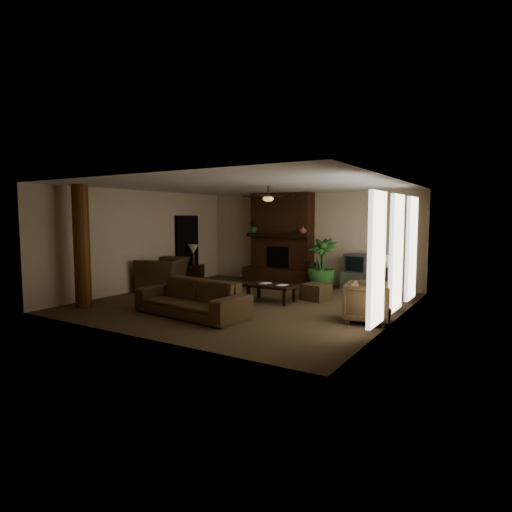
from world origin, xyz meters
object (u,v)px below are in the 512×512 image
Objects in this scene: coffee_table at (271,286)px; ottoman at (316,292)px; armchair_right at (368,300)px; side_table_left at (195,274)px; armchair_left at (163,269)px; lamp_right at (388,264)px; tv_stand at (357,281)px; log_column at (82,246)px; lamp_left at (193,251)px; sofa at (191,292)px; side_table_right at (385,295)px; floor_vase at (311,271)px; floor_plant at (322,275)px.

coffee_table reaches higher than ottoman.
armchair_right is 6.57m from side_table_left.
side_table_left is at bearing 160.98° from armchair_left.
armchair_left is 6.12m from lamp_right.
side_table_left reaches higher than tv_stand.
tv_stand is at bearing 124.56° from lamp_right.
armchair_right is 0.73× the size of coffee_table.
log_column is 4.17m from lamp_left.
armchair_right is at bearing -19.23° from side_table_left.
sofa is 4.47m from lamp_right.
side_table_right is at bearing 31.34° from log_column.
log_column is 7.00m from lamp_right.
side_table_right is 0.85× the size of lamp_right.
sofa is 3.41m from armchair_left.
coffee_table is 2.70m from floor_vase.
log_column is 3.64× the size of floor_vase.
coffee_table is 2.18× the size of side_table_right.
lamp_right reaches higher than floor_vase.
log_column is 2.79m from armchair_left.
armchair_right is (6.09, -0.66, -0.17)m from armchair_left.
tv_stand is at bearing 11.23° from armchair_right.
side_table_left is at bearing 135.01° from sofa.
ottoman is at bearing 78.44° from armchair_left.
sofa is 4.24× the size of ottoman.
sofa is at bearing 30.12° from armchair_left.
armchair_left is 2.51× the size of side_table_right.
floor_vase is (0.55, 4.85, -0.07)m from sofa.
lamp_left is at bearing -167.73° from floor_plant.
side_table_left is (-6.21, 2.16, -0.16)m from armchair_right.
floor_vase is at bearing 138.88° from floor_plant.
armchair_right is at bearing -86.53° from side_table_right.
sofa is at bearing -50.61° from lamp_left.
floor_vase is (-1.41, -0.07, 0.18)m from tv_stand.
coffee_table is 0.82× the size of floor_plant.
armchair_left is at bearing 149.57° from sofa.
lamp_left is at bearing 135.50° from sofa.
side_table_right is at bearing -34.68° from floor_vase.
armchair_left is at bearing 91.27° from log_column.
sofa is 4.88m from floor_vase.
lamp_left is at bearing 175.03° from side_table_right.
coffee_table is 2.18× the size of side_table_left.
armchair_right reaches higher than floor_vase.
log_column is at bearing -148.66° from side_table_right.
armchair_left is 1.54m from lamp_left.
sofa reaches higher than ottoman.
log_column is 4.33m from side_table_left.
lamp_right is (6.17, -0.52, 0.00)m from lamp_left.
floor_vase is at bearing 145.85° from lamp_right.
armchair_left reaches higher than armchair_right.
ottoman is at bearing -7.90° from side_table_left.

